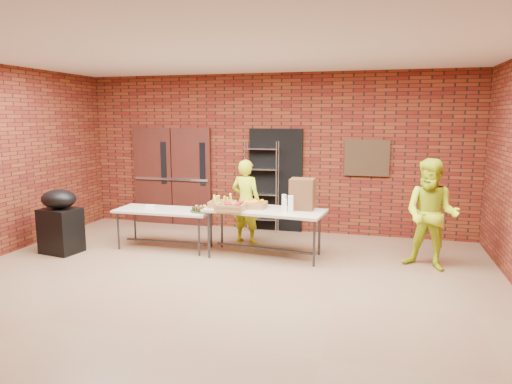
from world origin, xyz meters
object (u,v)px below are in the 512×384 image
at_px(table_left, 165,213).
at_px(volunteer_woman, 246,201).
at_px(wire_rack, 262,187).
at_px(covered_grill, 60,221).
at_px(volunteer_man, 431,215).
at_px(table_right, 265,213).
at_px(coffee_dispenser, 302,194).

relative_size(table_left, volunteer_woman, 1.11).
bearing_deg(wire_rack, covered_grill, -146.53).
distance_m(wire_rack, volunteer_man, 3.49).
relative_size(wire_rack, table_left, 1.07).
bearing_deg(table_right, covered_grill, -162.74).
relative_size(table_right, volunteer_woman, 1.31).
relative_size(table_left, table_right, 0.85).
height_order(table_left, table_right, table_right).
xyz_separation_m(table_left, coffee_dispenser, (2.44, 0.15, 0.42)).
xyz_separation_m(table_right, covered_grill, (-3.46, -0.70, -0.19)).
height_order(wire_rack, volunteer_man, wire_rack).
bearing_deg(covered_grill, table_right, 20.08).
relative_size(wire_rack, covered_grill, 1.67).
height_order(coffee_dispenser, covered_grill, coffee_dispenser).
height_order(wire_rack, coffee_dispenser, wire_rack).
bearing_deg(table_right, volunteer_woman, 132.24).
distance_m(table_right, volunteer_man, 2.61).
bearing_deg(volunteer_man, wire_rack, 173.76).
xyz_separation_m(coffee_dispenser, volunteer_woman, (-1.15, 0.58, -0.29)).
distance_m(table_left, covered_grill, 1.77).
xyz_separation_m(wire_rack, volunteer_man, (3.10, -1.62, -0.07)).
height_order(wire_rack, table_right, wire_rack).
xyz_separation_m(table_left, table_right, (1.84, -0.01, 0.09)).
bearing_deg(coffee_dispenser, volunteer_man, -2.97).
distance_m(wire_rack, covered_grill, 3.82).
distance_m(coffee_dispenser, volunteer_man, 2.03).
xyz_separation_m(wire_rack, coffee_dispenser, (1.08, -1.51, 0.14)).
bearing_deg(covered_grill, table_left, 32.48).
xyz_separation_m(table_right, volunteer_woman, (-0.55, 0.74, 0.04)).
height_order(table_right, coffee_dispenser, coffee_dispenser).
xyz_separation_m(coffee_dispenser, volunteer_man, (2.01, -0.10, -0.21)).
relative_size(volunteer_woman, volunteer_man, 0.91).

